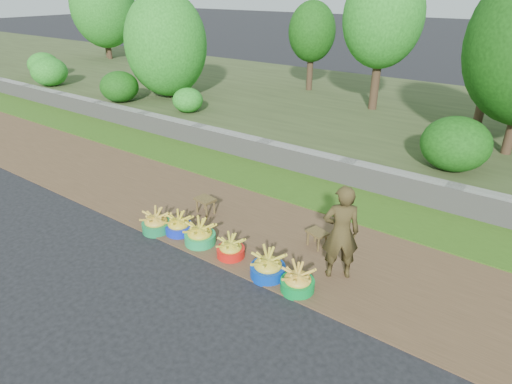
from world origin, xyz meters
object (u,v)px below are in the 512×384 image
Objects in this scene: basin_b at (179,225)px; vendor_woman at (341,233)px; basin_d at (231,249)px; basin_a at (156,223)px; stool_left at (205,201)px; basin_e at (268,267)px; basin_f at (298,281)px; stool_right at (317,235)px; basin_c at (200,235)px.

vendor_woman is (2.85, 0.52, 0.61)m from basin_b.
basin_a is at bearing -174.61° from basin_d.
stool_left is (-0.09, 0.81, 0.12)m from basin_b.
basin_e is (2.39, 0.07, 0.01)m from basin_a.
stool_left is (-2.63, 0.95, 0.11)m from basin_f.
basin_d is at bearing -133.11° from stool_right.
basin_f is 1.29× the size of stool_right.
basin_f reaches higher than basin_d.
basin_a is 0.94m from basin_c.
vendor_woman is (2.94, -0.29, 0.50)m from stool_left.
basin_c is 1.38× the size of stool_right.
basin_d is 0.92× the size of basin_f.
basin_d is 0.85× the size of basin_e.
basin_e reaches higher than stool_right.
basin_a is 2.39m from basin_e.
basin_e is at bearing 177.73° from basin_f.
basin_e is at bearing -5.91° from basin_d.
basin_c reaches higher than stool_left.
basin_c is 0.99× the size of basin_e.
vendor_woman is (2.31, 0.55, 0.59)m from basin_c.
stool_right is at bearing 79.47° from basin_e.
basin_d is at bearing -1.47° from basin_b.
basin_d is 1.14× the size of stool_left.
basin_b is 0.32× the size of vendor_woman.
basin_d and stool_left have the same top height.
stool_left is (-0.63, 0.84, 0.10)m from basin_c.
basin_a is 3.36m from vendor_woman.
vendor_woman is at bearing 64.36° from basin_f.
basin_b is 2.00m from basin_e.
vendor_woman is (0.31, 0.65, 0.61)m from basin_f.
stool_right is 0.97m from vendor_woman.
basin_c is 1.06m from stool_left.
basin_a is at bearing -22.41° from vendor_woman.
basin_c is (0.92, 0.15, 0.01)m from basin_a.
basin_c reaches higher than stool_right.
basin_f is (0.54, -0.02, -0.01)m from basin_e.
basin_c is 1.99m from stool_right.
basin_e is at bearing -100.53° from stool_right.
stool_left is at bearing 147.04° from basin_d.
basin_a is 0.96× the size of basin_e.
basin_a is 1.04m from stool_left.
stool_left is at bearing 73.53° from basin_a.
vendor_woman reaches higher than basin_a.
basin_d reaches higher than stool_right.
vendor_woman is (3.24, 0.70, 0.60)m from basin_a.
vendor_woman reaches higher than basin_f.
basin_b is 2.54m from basin_f.
stool_right is (-0.32, 1.18, 0.08)m from basin_f.
basin_b is 1.21× the size of stool_left.
basin_c reaches higher than basin_f.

